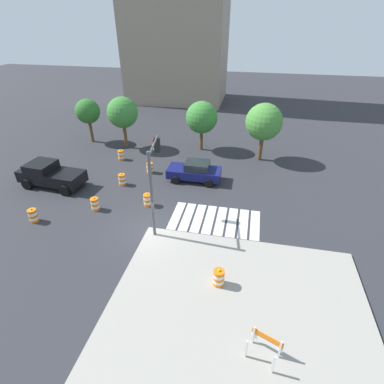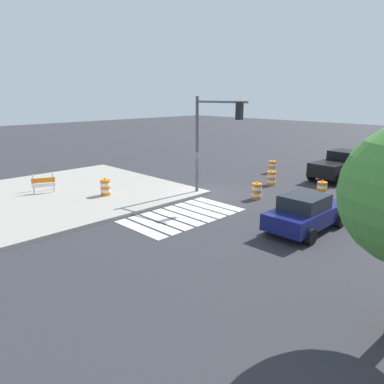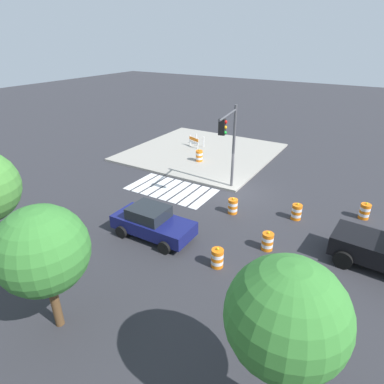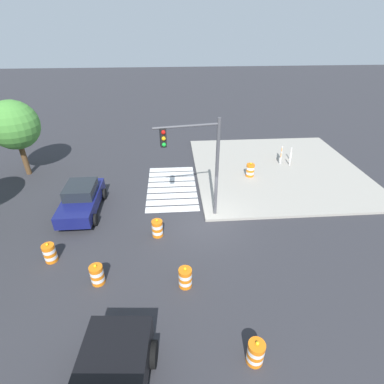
{
  "view_description": "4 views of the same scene",
  "coord_description": "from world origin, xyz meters",
  "views": [
    {
      "loc": [
        5.75,
        -14.11,
        11.84
      ],
      "look_at": [
        2.09,
        3.48,
        0.95
      ],
      "focal_mm": 27.81,
      "sensor_mm": 36.0,
      "label": 1
    },
    {
      "loc": [
        15.6,
        14.07,
        5.74
      ],
      "look_at": [
        2.49,
        0.89,
        0.73
      ],
      "focal_mm": 34.01,
      "sensor_mm": 36.0,
      "label": 2
    },
    {
      "loc": [
        -7.58,
        18.22,
        9.5
      ],
      "look_at": [
        1.92,
        2.46,
        0.6
      ],
      "focal_mm": 30.39,
      "sensor_mm": 36.0,
      "label": 3
    },
    {
      "loc": [
        -12.85,
        1.69,
        9.68
      ],
      "look_at": [
        0.5,
        0.71,
        1.66
      ],
      "focal_mm": 27.2,
      "sensor_mm": 36.0,
      "label": 4
    }
  ],
  "objects": [
    {
      "name": "traffic_barrel_on_sidewalk",
      "position": [
        4.93,
        -3.68,
        0.6
      ],
      "size": [
        0.56,
        0.56,
        1.02
      ],
      "color": "orange",
      "rests_on": "sidewalk_corner"
    },
    {
      "name": "street_tree_corner_lot",
      "position": [
        6.75,
        12.09,
        3.59
      ],
      "size": [
        3.24,
        3.24,
        5.23
      ],
      "color": "brown",
      "rests_on": "ground"
    },
    {
      "name": "ground_plane",
      "position": [
        0.0,
        0.0,
        0.0
      ],
      "size": [
        120.0,
        120.0,
        0.0
      ],
      "primitive_type": "plane",
      "color": "#2D2D33"
    },
    {
      "name": "street_tree_streetside_far",
      "position": [
        -10.74,
        13.1,
        3.22
      ],
      "size": [
        2.46,
        2.46,
        4.48
      ],
      "color": "brown",
      "rests_on": "ground"
    },
    {
      "name": "crosswalk_stripes",
      "position": [
        4.0,
        1.8,
        0.01
      ],
      "size": [
        5.85,
        3.2,
        0.02
      ],
      "color": "silver",
      "rests_on": "ground"
    },
    {
      "name": "traffic_barrel_median_near",
      "position": [
        -2.43,
        7.46,
        0.45
      ],
      "size": [
        0.56,
        0.56,
        1.02
      ],
      "color": "orange",
      "rests_on": "ground"
    },
    {
      "name": "traffic_barrel_median_far",
      "position": [
        -7.66,
        -0.74,
        0.45
      ],
      "size": [
        0.56,
        0.56,
        1.02
      ],
      "color": "orange",
      "rests_on": "ground"
    },
    {
      "name": "traffic_barrel_far_curb",
      "position": [
        -3.92,
        5.02,
        0.45
      ],
      "size": [
        0.56,
        0.56,
        1.02
      ],
      "color": "orange",
      "rests_on": "ground"
    },
    {
      "name": "pickup_truck",
      "position": [
        -9.4,
        3.76,
        0.97
      ],
      "size": [
        5.28,
        2.66,
        1.92
      ],
      "color": "black",
      "rests_on": "ground"
    },
    {
      "name": "street_tree_streetside_mid",
      "position": [
        0.97,
        13.35,
        3.25
      ],
      "size": [
        3.03,
        3.03,
        4.78
      ],
      "color": "brown",
      "rests_on": "ground"
    },
    {
      "name": "traffic_barrel_near_corner",
      "position": [
        -5.91,
        9.44,
        0.45
      ],
      "size": [
        0.56,
        0.56,
        1.02
      ],
      "color": "orange",
      "rests_on": "ground"
    },
    {
      "name": "sports_car",
      "position": [
        1.6,
        6.96,
        0.81
      ],
      "size": [
        4.31,
        2.16,
        1.63
      ],
      "color": "navy",
      "rests_on": "ground"
    },
    {
      "name": "sidewalk_corner",
      "position": [
        6.0,
        -6.0,
        0.07
      ],
      "size": [
        12.0,
        12.0,
        0.15
      ],
      "primitive_type": "cube",
      "color": "#9E998E",
      "rests_on": "ground"
    },
    {
      "name": "traffic_barrel_lane_center",
      "position": [
        -0.96,
        2.6,
        0.45
      ],
      "size": [
        0.56,
        0.56,
        1.02
      ],
      "color": "orange",
      "rests_on": "ground"
    },
    {
      "name": "street_tree_streetside_near",
      "position": [
        -6.6,
        12.33,
        3.56
      ],
      "size": [
        2.96,
        2.96,
        5.06
      ],
      "color": "brown",
      "rests_on": "ground"
    },
    {
      "name": "traffic_barrel_crosswalk_end",
      "position": [
        -4.35,
        1.35,
        0.45
      ],
      "size": [
        0.56,
        0.56,
        1.02
      ],
      "color": "orange",
      "rests_on": "ground"
    },
    {
      "name": "traffic_light_pole",
      "position": [
        0.42,
        0.52,
        3.91
      ],
      "size": [
        0.78,
        3.26,
        5.5
      ],
      "color": "#4C4C51",
      "rests_on": "sidewalk_corner"
    },
    {
      "name": "construction_barricade",
      "position": [
        7.17,
        -6.81,
        0.72
      ],
      "size": [
        1.44,
        1.18,
        1.0
      ],
      "color": "silver",
      "rests_on": "sidewalk_corner"
    }
  ]
}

